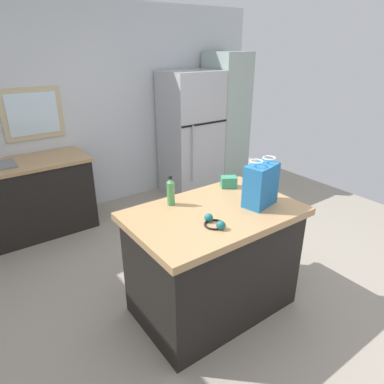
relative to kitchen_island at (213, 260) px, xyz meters
name	(u,v)px	position (x,y,z in m)	size (l,w,h in m)	color
ground	(223,298)	(0.13, 0.01, -0.47)	(6.26, 6.26, 0.00)	#9E9384
back_wall	(96,110)	(0.12, 2.62, 0.84)	(4.98, 0.13, 2.61)	silver
kitchen_island	(213,260)	(0.00, 0.00, 0.00)	(1.33, 0.87, 0.93)	black
refrigerator	(191,134)	(1.36, 2.21, 0.42)	(0.79, 0.70, 1.77)	#B7B7BC
tall_cabinet	(225,121)	(2.02, 2.21, 0.53)	(0.50, 0.62, 2.00)	#9EB2A8
sink_counter	(25,199)	(-0.99, 2.24, -0.01)	(1.50, 0.64, 1.08)	black
shopping_bag	(261,185)	(0.36, -0.12, 0.63)	(0.31, 0.22, 0.38)	#236BAD
small_box	(229,182)	(0.40, 0.29, 0.51)	(0.14, 0.09, 0.10)	#388E66
bottle	(171,192)	(-0.21, 0.29, 0.57)	(0.06, 0.06, 0.25)	#4C9956
ear_defenders	(215,223)	(-0.15, -0.18, 0.48)	(0.15, 0.20, 0.06)	black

